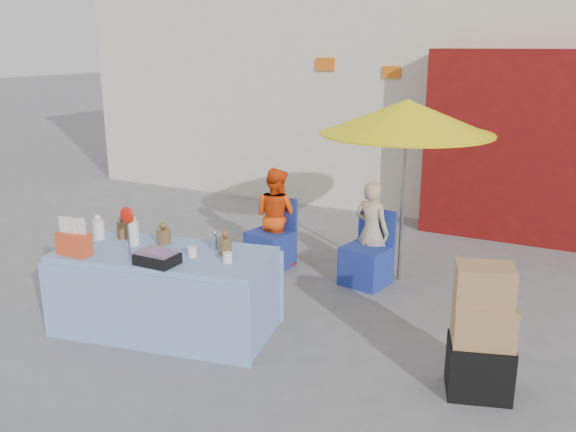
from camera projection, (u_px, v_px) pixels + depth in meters
The scene contains 10 objects.
ground at pixel (246, 327), 5.94m from camera, with size 80.00×80.00×0.00m, color slate.
backdrop at pixel (477, 19), 11.28m from camera, with size 14.00×8.00×7.80m.
market_table at pixel (165, 290), 5.81m from camera, with size 2.20×1.33×1.25m.
chair_left at pixel (271, 246), 7.51m from camera, with size 0.56×0.55×0.85m.
chair_right at pixel (367, 263), 6.96m from camera, with size 0.56×0.55×0.85m.
vendor_orange at pixel (276, 216), 7.53m from camera, with size 0.59×0.46×1.22m, color #FF4B0D.
vendor_beige at pixel (371, 232), 6.98m from camera, with size 0.43×0.28×1.18m, color #C4AF8A.
umbrella at pixel (407, 118), 6.62m from camera, with size 1.90×1.90×2.09m.
box_stack at pixel (481, 336), 4.70m from camera, with size 0.58×0.52×1.07m.
tarp_bundle at pixel (196, 290), 6.43m from camera, with size 0.71×0.57×0.32m, color yellow.
Camera 1 is at (2.86, -4.62, 2.67)m, focal length 38.00 mm.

